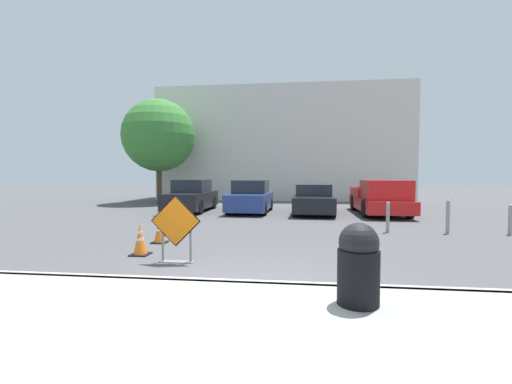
# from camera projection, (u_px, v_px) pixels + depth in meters

# --- Properties ---
(ground_plane) EXTENTS (96.00, 96.00, 0.00)m
(ground_plane) POSITION_uv_depth(u_px,v_px,m) (278.00, 216.00, 15.37)
(ground_plane) COLOR #4C4C4F
(sidewalk_strip) EXTENTS (29.44, 3.07, 0.14)m
(sidewalk_strip) POSITION_uv_depth(u_px,v_px,m) (225.00, 328.00, 3.93)
(sidewalk_strip) COLOR #999993
(sidewalk_strip) RESTS_ON ground_plane
(curb_lip) EXTENTS (29.44, 0.20, 0.14)m
(curb_lip) POSITION_uv_depth(u_px,v_px,m) (245.00, 285.00, 5.45)
(curb_lip) COLOR #999993
(curb_lip) RESTS_ON ground_plane
(road_closed_sign) EXTENTS (1.06, 0.20, 1.41)m
(road_closed_sign) POSITION_uv_depth(u_px,v_px,m) (176.00, 227.00, 7.10)
(road_closed_sign) COLOR black
(road_closed_sign) RESTS_ON ground_plane
(traffic_cone_nearest) EXTENTS (0.41, 0.41, 0.72)m
(traffic_cone_nearest) POSITION_uv_depth(u_px,v_px,m) (140.00, 240.00, 7.83)
(traffic_cone_nearest) COLOR black
(traffic_cone_nearest) RESTS_ON ground_plane
(traffic_cone_second) EXTENTS (0.40, 0.40, 0.71)m
(traffic_cone_second) POSITION_uv_depth(u_px,v_px,m) (160.00, 230.00, 9.23)
(traffic_cone_second) COLOR black
(traffic_cone_second) RESTS_ON ground_plane
(traffic_cone_third) EXTENTS (0.48, 0.48, 0.77)m
(traffic_cone_third) POSITION_uv_depth(u_px,v_px,m) (169.00, 223.00, 10.46)
(traffic_cone_third) COLOR black
(traffic_cone_third) RESTS_ON ground_plane
(traffic_cone_fourth) EXTENTS (0.42, 0.42, 0.72)m
(traffic_cone_fourth) POSITION_uv_depth(u_px,v_px,m) (175.00, 218.00, 11.75)
(traffic_cone_fourth) COLOR black
(traffic_cone_fourth) RESTS_ON ground_plane
(parked_car_nearest) EXTENTS (1.86, 4.55, 1.61)m
(parked_car_nearest) POSITION_uv_depth(u_px,v_px,m) (192.00, 197.00, 17.45)
(parked_car_nearest) COLOR black
(parked_car_nearest) RESTS_ON ground_plane
(parked_car_second) EXTENTS (1.99, 4.08, 1.59)m
(parked_car_second) POSITION_uv_depth(u_px,v_px,m) (251.00, 198.00, 16.87)
(parked_car_second) COLOR navy
(parked_car_second) RESTS_ON ground_plane
(parked_car_third) EXTENTS (2.03, 4.26, 1.41)m
(parked_car_third) POSITION_uv_depth(u_px,v_px,m) (314.00, 200.00, 16.23)
(parked_car_third) COLOR black
(parked_car_third) RESTS_ON ground_plane
(pickup_truck) EXTENTS (2.10, 5.36, 1.62)m
(pickup_truck) POSITION_uv_depth(u_px,v_px,m) (381.00, 199.00, 15.85)
(pickup_truck) COLOR red
(pickup_truck) RESTS_ON ground_plane
(trash_bin) EXTENTS (0.54, 0.54, 1.07)m
(trash_bin) POSITION_uv_depth(u_px,v_px,m) (358.00, 264.00, 4.44)
(trash_bin) COLOR black
(trash_bin) RESTS_ON sidewalk_strip
(bollard_nearest) EXTENTS (0.12, 0.12, 0.99)m
(bollard_nearest) POSITION_uv_depth(u_px,v_px,m) (388.00, 216.00, 10.92)
(bollard_nearest) COLOR gray
(bollard_nearest) RESTS_ON ground_plane
(bollard_second) EXTENTS (0.12, 0.12, 1.07)m
(bollard_second) POSITION_uv_depth(u_px,v_px,m) (448.00, 216.00, 10.70)
(bollard_second) COLOR gray
(bollard_second) RESTS_ON ground_plane
(bollard_third) EXTENTS (0.12, 0.12, 0.94)m
(bollard_third) POSITION_uv_depth(u_px,v_px,m) (510.00, 219.00, 10.49)
(bollard_third) COLOR gray
(bollard_third) RESTS_ON ground_plane
(building_facade_backdrop) EXTENTS (18.61, 5.00, 8.33)m
(building_facade_backdrop) POSITION_uv_depth(u_px,v_px,m) (283.00, 145.00, 26.64)
(building_facade_backdrop) COLOR beige
(building_facade_backdrop) RESTS_ON ground_plane
(street_tree_behind_lot) EXTENTS (4.74, 4.74, 6.83)m
(street_tree_behind_lot) POSITION_uv_depth(u_px,v_px,m) (159.00, 136.00, 22.53)
(street_tree_behind_lot) COLOR #513823
(street_tree_behind_lot) RESTS_ON ground_plane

